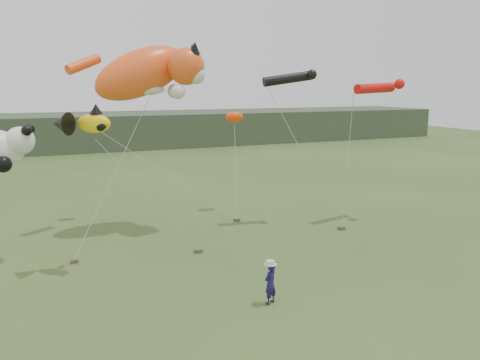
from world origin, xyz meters
The scene contains 8 objects.
ground centered at (0.00, 0.00, 0.00)m, with size 120.00×120.00×0.00m, color #385123.
headland centered at (-3.11, 44.69, 1.92)m, with size 90.00×13.00×4.00m.
festival_attendant centered at (-0.59, -1.03, 0.72)m, with size 0.52×0.34×1.43m, color #1A144D.
sandbag_anchors centered at (-1.91, 5.30, 0.08)m, with size 17.14×5.87×0.16m.
cat_kite centered at (-2.17, 9.31, 7.93)m, with size 6.52×3.48×3.85m.
fish_kite centered at (-5.89, 4.61, 5.87)m, with size 2.46×1.63×1.19m.
tube_kites centered at (7.36, 7.01, 7.41)m, with size 7.51×2.38×1.27m.
misc_kites centered at (-1.22, 11.81, 5.46)m, with size 8.80×1.61×1.06m.
Camera 1 is at (-7.18, -14.26, 7.22)m, focal length 35.00 mm.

